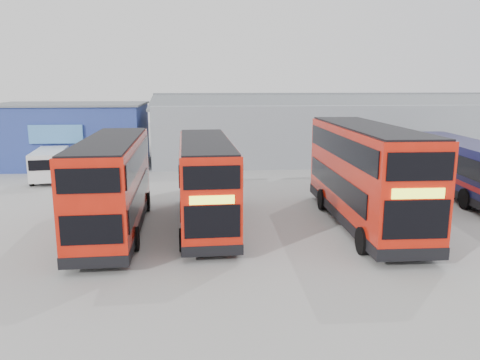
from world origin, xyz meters
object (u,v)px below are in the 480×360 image
double_decker_right (365,176)px  single_decker_blue (462,168)px  office_block (71,134)px  maintenance_shed (323,129)px  panel_van (50,164)px  double_decker_left (113,187)px  double_decker_centre (206,184)px

double_decker_right → single_decker_blue: 9.93m
office_block → single_decker_blue: size_ratio=1.00×
maintenance_shed → panel_van: 23.51m
double_decker_left → panel_van: double_decker_left is taller
double_decker_left → double_decker_right: size_ratio=0.90×
maintenance_shed → double_decker_right: size_ratio=2.66×
office_block → double_decker_left: bearing=-70.3°
maintenance_shed → double_decker_centre: maintenance_shed is taller
maintenance_shed → panel_van: bearing=-158.1°
double_decker_right → panel_van: 22.06m
double_decker_left → single_decker_blue: bearing=-165.5°
office_block → maintenance_shed: bearing=5.2°
double_decker_centre → office_block: bearing=119.0°
panel_van → double_decker_centre: bearing=-54.3°
double_decker_left → double_decker_right: bearing=179.2°
double_decker_centre → single_decker_blue: (15.73, 5.18, -0.45)m
double_decker_left → double_decker_centre: size_ratio=1.04×
office_block → double_decker_left: 20.21m
maintenance_shed → double_decker_centre: bearing=-118.3°
double_decker_left → single_decker_blue: size_ratio=0.84×
maintenance_shed → double_decker_left: (-15.18, -21.03, -0.44)m
double_decker_left → single_decker_blue: 20.80m
maintenance_shed → double_decker_centre: 23.14m
office_block → panel_van: (0.22, -6.74, -1.38)m
panel_van → single_decker_blue: bearing=-20.9°
double_decker_right → single_decker_blue: (8.14, 5.64, -0.77)m
office_block → double_decker_centre: office_block is taller
panel_van → double_decker_right: bearing=-40.5°
double_decker_left → double_decker_centre: double_decker_left is taller
double_decker_right → double_decker_centre: bearing=177.5°
single_decker_blue → double_decker_centre: bearing=22.4°
double_decker_right → double_decker_left: bearing=-178.1°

